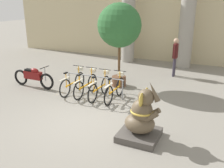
% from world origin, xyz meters
% --- Properties ---
extents(ground_plane, '(60.00, 60.00, 0.00)m').
position_xyz_m(ground_plane, '(0.00, 0.00, 0.00)').
color(ground_plane, gray).
extents(building_facade, '(20.00, 0.20, 6.00)m').
position_xyz_m(building_facade, '(0.00, 8.60, 3.00)').
color(building_facade, '#C6B78E').
rests_on(building_facade, ground_plane).
extents(column_left, '(0.94, 0.94, 5.16)m').
position_xyz_m(column_left, '(-1.60, 7.60, 2.62)').
color(column_left, gray).
rests_on(column_left, ground_plane).
extents(column_right, '(0.94, 0.94, 5.16)m').
position_xyz_m(column_right, '(1.60, 7.60, 2.62)').
color(column_right, gray).
rests_on(column_right, ground_plane).
extents(bike_rack, '(2.38, 0.05, 0.77)m').
position_xyz_m(bike_rack, '(-0.76, 1.95, 0.56)').
color(bike_rack, gray).
rests_on(bike_rack, ground_plane).
extents(bicycle_0, '(0.48, 1.73, 0.99)m').
position_xyz_m(bicycle_0, '(-1.65, 1.84, 0.41)').
color(bicycle_0, black).
rests_on(bicycle_0, ground_plane).
extents(bicycle_1, '(0.48, 1.73, 0.99)m').
position_xyz_m(bicycle_1, '(-1.05, 1.82, 0.41)').
color(bicycle_1, black).
rests_on(bicycle_1, ground_plane).
extents(bicycle_2, '(0.48, 1.73, 0.99)m').
position_xyz_m(bicycle_2, '(-0.46, 1.80, 0.41)').
color(bicycle_2, black).
rests_on(bicycle_2, ground_plane).
extents(bicycle_3, '(0.48, 1.73, 0.99)m').
position_xyz_m(bicycle_3, '(0.13, 1.85, 0.41)').
color(bicycle_3, black).
rests_on(bicycle_3, ground_plane).
extents(elephant_statue, '(1.02, 1.02, 1.62)m').
position_xyz_m(elephant_statue, '(1.82, -0.30, 0.55)').
color(elephant_statue, '#4C4742').
rests_on(elephant_statue, ground_plane).
extents(motorcycle, '(2.03, 0.55, 0.93)m').
position_xyz_m(motorcycle, '(-3.50, 1.72, 0.45)').
color(motorcycle, black).
rests_on(motorcycle, ground_plane).
extents(person_pedestrian, '(0.24, 0.47, 1.79)m').
position_xyz_m(person_pedestrian, '(1.48, 5.71, 1.08)').
color(person_pedestrian, '#383342').
rests_on(person_pedestrian, ground_plane).
extents(potted_tree, '(1.74, 1.74, 3.38)m').
position_xyz_m(potted_tree, '(-0.34, 3.33, 2.44)').
color(potted_tree, brown).
rests_on(potted_tree, ground_plane).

